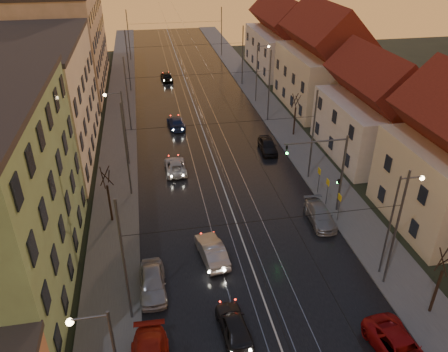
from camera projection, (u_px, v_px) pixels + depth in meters
road at (200, 122)px, 55.48m from camera, size 16.00×120.00×0.04m
sidewalk_left at (120, 128)px, 53.86m from camera, size 4.00×120.00×0.15m
sidewalk_right at (276, 116)px, 57.05m from camera, size 4.00×120.00×0.15m
tram_rail_0 at (183, 123)px, 55.11m from camera, size 0.06×120.00×0.03m
tram_rail_1 at (194, 122)px, 55.34m from camera, size 0.06×120.00×0.03m
tram_rail_2 at (206, 122)px, 55.59m from camera, size 0.06×120.00×0.03m
tram_rail_3 at (217, 121)px, 55.82m from camera, size 0.06×120.00×0.03m
apartment_left_2 at (37, 102)px, 44.61m from camera, size 10.00×20.00×12.00m
apartment_left_3 at (65, 41)px, 64.62m from camera, size 10.00×24.00×14.00m
house_right_2 at (375, 113)px, 45.66m from camera, size 9.18×12.24×9.20m
house_right_3 at (323, 64)px, 57.90m from camera, size 9.18×14.28×11.50m
house_right_4 at (282, 40)px, 73.65m from camera, size 9.18×16.32×10.00m
catenary_pole_l_1 at (124, 264)px, 25.41m from camera, size 0.16×0.16×9.00m
catenary_pole_r_1 at (396, 231)px, 28.15m from camera, size 0.16×0.16×9.00m
catenary_pole_l_2 at (126, 151)px, 38.23m from camera, size 0.16×0.16×9.00m
catenary_pole_r_2 at (313, 136)px, 40.97m from camera, size 0.16×0.16×9.00m
catenary_pole_l_3 at (127, 95)px, 51.04m from camera, size 0.16×0.16×9.00m
catenary_pole_r_3 at (269, 87)px, 53.78m from camera, size 0.16×0.16×9.00m
catenary_pole_l_4 at (128, 62)px, 63.86m from camera, size 0.16×0.16×9.00m
catenary_pole_r_4 at (243, 56)px, 66.60m from camera, size 0.16×0.16×9.00m
catenary_pole_l_5 at (128, 36)px, 79.23m from camera, size 0.16×0.16×9.00m
catenary_pole_r_5 at (222, 32)px, 81.98m from camera, size 0.16×0.16×9.00m
street_lamp_1 at (396, 217)px, 28.90m from camera, size 1.75×0.32×8.00m
street_lamp_2 at (121, 122)px, 43.08m from camera, size 1.75×0.32×8.00m
street_lamp_3 at (259, 68)px, 59.65m from camera, size 1.75×0.32×8.00m
traffic_light_mast at (332, 166)px, 35.70m from camera, size 5.30×0.32×7.20m
bare_tree_0 at (109, 196)px, 35.55m from camera, size 1.09×1.09×5.11m
bare_tree_1 at (438, 283)px, 26.84m from camera, size 1.09×1.09×5.11m
bare_tree_2 at (295, 116)px, 50.80m from camera, size 1.09×1.09×5.11m
driving_car_0 at (234, 325)px, 26.31m from camera, size 1.91×4.11×1.36m
driving_car_1 at (212, 251)px, 32.29m from camera, size 2.16×4.66×1.48m
driving_car_2 at (175, 166)px, 44.03m from camera, size 2.06×4.40×1.22m
driving_car_3 at (176, 123)px, 53.75m from camera, size 2.21×4.69×1.32m
driving_car_4 at (167, 76)px, 70.38m from camera, size 2.00×4.30×1.42m
parked_left_3 at (152, 282)px, 29.37m from camera, size 1.81×4.45×1.51m
parked_right_0 at (401, 350)px, 24.69m from camera, size 2.79×5.30×1.42m
parked_right_1 at (320, 215)px, 36.41m from camera, size 2.04×4.60×1.31m
parked_right_2 at (268, 145)px, 47.94m from camera, size 2.00×4.37×1.45m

